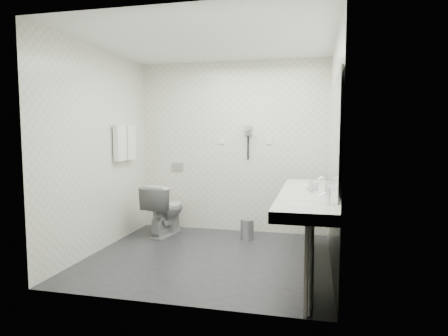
# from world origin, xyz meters

# --- Properties ---
(floor) EXTENTS (2.80, 2.80, 0.00)m
(floor) POSITION_xyz_m (0.00, 0.00, 0.00)
(floor) COLOR #27272C
(floor) RESTS_ON ground
(ceiling) EXTENTS (2.80, 2.80, 0.00)m
(ceiling) POSITION_xyz_m (0.00, 0.00, 2.50)
(ceiling) COLOR white
(ceiling) RESTS_ON wall_back
(wall_back) EXTENTS (2.80, 0.00, 2.80)m
(wall_back) POSITION_xyz_m (0.00, 1.30, 1.25)
(wall_back) COLOR white
(wall_back) RESTS_ON floor
(wall_front) EXTENTS (2.80, 0.00, 2.80)m
(wall_front) POSITION_xyz_m (0.00, -1.30, 1.25)
(wall_front) COLOR white
(wall_front) RESTS_ON floor
(wall_left) EXTENTS (0.00, 2.60, 2.60)m
(wall_left) POSITION_xyz_m (-1.40, 0.00, 1.25)
(wall_left) COLOR white
(wall_left) RESTS_ON floor
(wall_right) EXTENTS (0.00, 2.60, 2.60)m
(wall_right) POSITION_xyz_m (1.40, 0.00, 1.25)
(wall_right) COLOR white
(wall_right) RESTS_ON floor
(vanity_counter) EXTENTS (0.55, 2.20, 0.10)m
(vanity_counter) POSITION_xyz_m (1.12, -0.20, 0.80)
(vanity_counter) COLOR white
(vanity_counter) RESTS_ON floor
(vanity_panel) EXTENTS (0.03, 2.15, 0.75)m
(vanity_panel) POSITION_xyz_m (1.15, -0.20, 0.38)
(vanity_panel) COLOR gray
(vanity_panel) RESTS_ON floor
(vanity_post_near) EXTENTS (0.06, 0.06, 0.75)m
(vanity_post_near) POSITION_xyz_m (1.18, -1.24, 0.38)
(vanity_post_near) COLOR silver
(vanity_post_near) RESTS_ON floor
(vanity_post_far) EXTENTS (0.06, 0.06, 0.75)m
(vanity_post_far) POSITION_xyz_m (1.18, 0.84, 0.38)
(vanity_post_far) COLOR silver
(vanity_post_far) RESTS_ON floor
(mirror) EXTENTS (0.02, 2.20, 1.05)m
(mirror) POSITION_xyz_m (1.39, -0.20, 1.45)
(mirror) COLOR #B2BCC6
(mirror) RESTS_ON wall_right
(basin_near) EXTENTS (0.40, 0.31, 0.05)m
(basin_near) POSITION_xyz_m (1.12, -0.85, 0.83)
(basin_near) COLOR white
(basin_near) RESTS_ON vanity_counter
(basin_far) EXTENTS (0.40, 0.31, 0.05)m
(basin_far) POSITION_xyz_m (1.12, 0.45, 0.83)
(basin_far) COLOR white
(basin_far) RESTS_ON vanity_counter
(faucet_near) EXTENTS (0.04, 0.04, 0.15)m
(faucet_near) POSITION_xyz_m (1.32, -0.85, 0.92)
(faucet_near) COLOR silver
(faucet_near) RESTS_ON vanity_counter
(faucet_far) EXTENTS (0.04, 0.04, 0.15)m
(faucet_far) POSITION_xyz_m (1.32, 0.45, 0.92)
(faucet_far) COLOR silver
(faucet_far) RESTS_ON vanity_counter
(soap_bottle_a) EXTENTS (0.05, 0.05, 0.10)m
(soap_bottle_a) POSITION_xyz_m (1.22, -0.07, 0.90)
(soap_bottle_a) COLOR beige
(soap_bottle_a) RESTS_ON vanity_counter
(soap_bottle_b) EXTENTS (0.09, 0.09, 0.09)m
(soap_bottle_b) POSITION_xyz_m (1.15, -0.08, 0.89)
(soap_bottle_b) COLOR beige
(soap_bottle_b) RESTS_ON vanity_counter
(soap_bottle_c) EXTENTS (0.06, 0.06, 0.13)m
(soap_bottle_c) POSITION_xyz_m (1.17, -0.21, 0.92)
(soap_bottle_c) COLOR beige
(soap_bottle_c) RESTS_ON vanity_counter
(glass_left) EXTENTS (0.08, 0.08, 0.11)m
(glass_left) POSITION_xyz_m (1.35, -0.02, 0.90)
(glass_left) COLOR silver
(glass_left) RESTS_ON vanity_counter
(toilet) EXTENTS (0.51, 0.78, 0.74)m
(toilet) POSITION_xyz_m (-0.89, 0.84, 0.37)
(toilet) COLOR white
(toilet) RESTS_ON floor
(flush_plate) EXTENTS (0.18, 0.02, 0.12)m
(flush_plate) POSITION_xyz_m (-0.85, 1.29, 0.95)
(flush_plate) COLOR #B2B5BA
(flush_plate) RESTS_ON wall_back
(pedal_bin) EXTENTS (0.19, 0.19, 0.26)m
(pedal_bin) POSITION_xyz_m (0.31, 0.86, 0.13)
(pedal_bin) COLOR #B2B5BA
(pedal_bin) RESTS_ON floor
(bin_lid) EXTENTS (0.19, 0.19, 0.02)m
(bin_lid) POSITION_xyz_m (0.31, 0.86, 0.27)
(bin_lid) COLOR #B2B5BA
(bin_lid) RESTS_ON pedal_bin
(towel_rail) EXTENTS (0.02, 0.62, 0.02)m
(towel_rail) POSITION_xyz_m (-1.35, 0.55, 1.55)
(towel_rail) COLOR silver
(towel_rail) RESTS_ON wall_left
(towel_near) EXTENTS (0.07, 0.24, 0.48)m
(towel_near) POSITION_xyz_m (-1.34, 0.41, 1.33)
(towel_near) COLOR white
(towel_near) RESTS_ON towel_rail
(towel_far) EXTENTS (0.07, 0.24, 0.48)m
(towel_far) POSITION_xyz_m (-1.34, 0.69, 1.33)
(towel_far) COLOR white
(towel_far) RESTS_ON towel_rail
(dryer_cradle) EXTENTS (0.10, 0.04, 0.14)m
(dryer_cradle) POSITION_xyz_m (0.25, 1.27, 1.50)
(dryer_cradle) COLOR #98999E
(dryer_cradle) RESTS_ON wall_back
(dryer_barrel) EXTENTS (0.08, 0.14, 0.08)m
(dryer_barrel) POSITION_xyz_m (0.25, 1.20, 1.53)
(dryer_barrel) COLOR #98999E
(dryer_barrel) RESTS_ON dryer_cradle
(dryer_cord) EXTENTS (0.02, 0.02, 0.35)m
(dryer_cord) POSITION_xyz_m (0.25, 1.26, 1.25)
(dryer_cord) COLOR black
(dryer_cord) RESTS_ON dryer_cradle
(switch_plate_a) EXTENTS (0.09, 0.02, 0.09)m
(switch_plate_a) POSITION_xyz_m (-0.15, 1.29, 1.35)
(switch_plate_a) COLOR white
(switch_plate_a) RESTS_ON wall_back
(switch_plate_b) EXTENTS (0.09, 0.02, 0.09)m
(switch_plate_b) POSITION_xyz_m (0.55, 1.29, 1.35)
(switch_plate_b) COLOR white
(switch_plate_b) RESTS_ON wall_back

